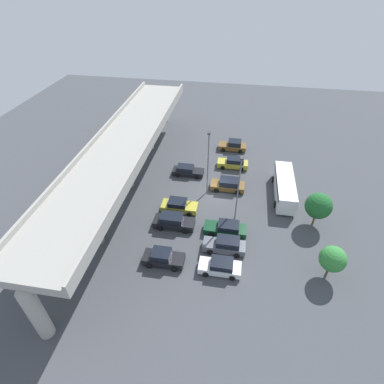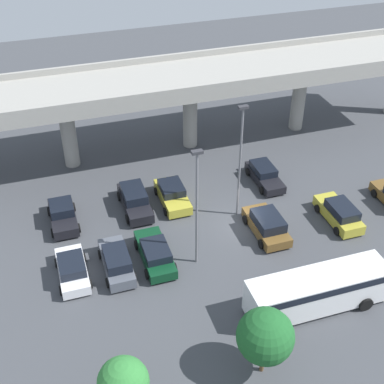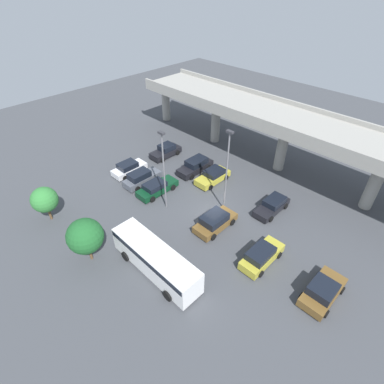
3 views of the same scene
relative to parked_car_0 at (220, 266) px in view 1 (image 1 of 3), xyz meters
name	(u,v)px [view 1 (image 1 of 3)]	position (x,y,z in m)	size (l,w,h in m)	color
ground_plane	(218,194)	(12.57, 1.46, -0.70)	(91.83, 91.83, 0.00)	#424449
highway_overpass	(124,148)	(12.57, 13.98, 5.30)	(44.13, 7.37, 7.46)	#9E9B93
parked_car_0	(220,266)	(0.00, 0.00, 0.00)	(2.06, 4.31, 1.50)	silver
parked_car_1	(225,245)	(2.89, -0.26, 0.09)	(1.97, 4.59, 1.69)	#515660
parked_car_2	(173,221)	(5.57, 6.09, 0.09)	(2.09, 4.87, 1.68)	black
parked_car_3	(179,206)	(8.55, 6.01, 0.01)	(2.14, 4.51, 1.52)	gold
parked_car_4	(228,185)	(13.95, 0.22, 0.07)	(2.23, 4.61, 1.64)	brown
parked_car_5	(187,171)	(16.54, 6.37, -0.03)	(1.98, 4.54, 1.42)	black
parked_car_6	(233,163)	(19.64, -0.18, 0.06)	(2.02, 4.56, 1.62)	gold
parked_car_7	(233,146)	(25.00, 0.21, 0.05)	(2.25, 4.49, 1.66)	brown
parked_car_8	(163,258)	(0.10, 5.99, 0.04)	(2.07, 4.31, 1.62)	black
parked_car_9	(226,228)	(5.54, -0.15, -0.01)	(2.09, 4.89, 1.46)	#0C381E
shuttle_bus	(285,186)	(13.89, -7.21, 0.83)	(8.92, 2.59, 2.55)	white
lamp_post_near_aisle	(239,185)	(8.18, -1.07, 4.40)	(0.70, 0.35, 8.79)	slate
lamp_post_mid_lot	(208,160)	(12.78, 2.98, 4.54)	(0.70, 0.35, 9.08)	slate
tree_front_left	(333,259)	(1.25, -10.63, 1.80)	(2.57, 2.57, 3.79)	brown
tree_front_centre	(319,206)	(8.82, -10.43, 2.10)	(3.08, 3.08, 4.35)	brown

